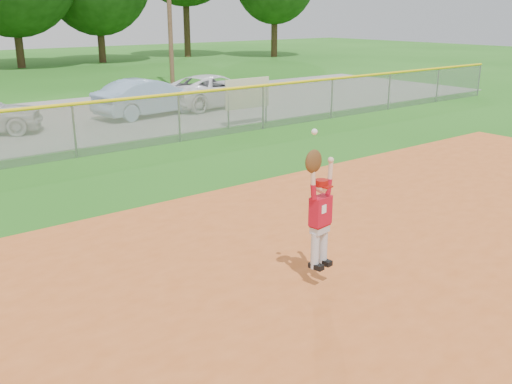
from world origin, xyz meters
The scene contains 7 objects.
ground centered at (0.00, 0.00, 0.00)m, with size 120.00×120.00×0.00m, color #216016.
parking_strip centered at (0.00, 16.00, 0.01)m, with size 44.00×10.00×0.03m, color gray.
car_blue centered at (4.76, 14.70, 0.74)m, with size 1.50×4.30×1.42m, color #7B99B8.
car_white_b centered at (8.03, 15.00, 0.70)m, with size 2.23×4.84×1.34m, color white.
sponsor_sign centered at (6.61, 10.81, 1.11)m, with size 1.89×0.07×1.68m.
outfield_fence centered at (0.00, 10.00, 0.88)m, with size 40.06×0.10×1.55m.
ballplayer centered at (-0.15, 0.19, 1.22)m, with size 0.60×0.28×2.08m.
Camera 1 is at (-5.56, -5.29, 3.92)m, focal length 40.00 mm.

